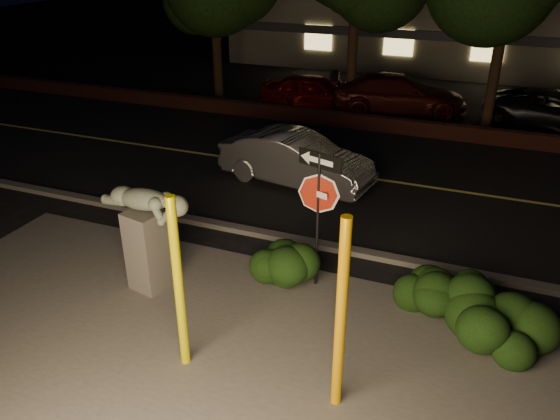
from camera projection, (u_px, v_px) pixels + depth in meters
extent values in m
plane|color=black|center=(398.00, 146.00, 17.53)|extent=(90.00, 90.00, 0.00)
cube|color=#4C4944|center=(263.00, 370.00, 8.36)|extent=(14.00, 6.00, 0.02)
cube|color=black|center=(378.00, 180.00, 15.03)|extent=(80.00, 8.00, 0.01)
cube|color=#D0C553|center=(378.00, 179.00, 15.02)|extent=(80.00, 0.12, 0.00)
cube|color=#4C4944|center=(335.00, 248.00, 11.59)|extent=(80.00, 0.25, 0.12)
cube|color=#451E16|center=(406.00, 127.00, 18.50)|extent=(40.00, 0.35, 0.50)
cube|color=black|center=(429.00, 95.00, 23.36)|extent=(40.00, 12.00, 0.01)
cube|color=#676252|center=(454.00, 22.00, 29.14)|extent=(22.00, 10.00, 4.00)
cube|color=#333338|center=(443.00, 36.00, 24.89)|extent=(22.00, 0.20, 0.40)
cube|color=#FFD87F|center=(318.00, 38.00, 27.09)|extent=(1.40, 0.08, 1.20)
cube|color=#FFD87F|center=(399.00, 43.00, 25.77)|extent=(1.40, 0.08, 1.20)
cube|color=#FFD87F|center=(488.00, 48.00, 24.45)|extent=(1.40, 0.08, 1.20)
cylinder|color=black|center=(217.00, 53.00, 21.84)|extent=(0.36, 0.36, 3.75)
cylinder|color=black|center=(352.00, 56.00, 20.08)|extent=(0.36, 0.36, 4.25)
cylinder|color=black|center=(495.00, 72.00, 18.15)|extent=(0.36, 0.36, 4.00)
cylinder|color=#E0D803|center=(179.00, 286.00, 7.90)|extent=(0.14, 0.14, 2.86)
cylinder|color=#D99804|center=(341.00, 318.00, 7.13)|extent=(0.15, 0.15, 2.98)
cylinder|color=black|center=(318.00, 222.00, 9.88)|extent=(0.06, 0.06, 2.67)
cube|color=white|center=(319.00, 194.00, 9.63)|extent=(0.39, 0.15, 0.11)
cube|color=black|center=(320.00, 161.00, 9.35)|extent=(0.87, 0.31, 0.29)
cube|color=white|center=(320.00, 161.00, 9.35)|extent=(0.55, 0.20, 0.11)
cube|color=#4C4944|center=(148.00, 250.00, 10.05)|extent=(0.73, 0.73, 1.58)
sphere|color=slate|center=(177.00, 206.00, 9.12)|extent=(0.37, 0.37, 0.37)
ellipsoid|color=black|center=(291.00, 264.00, 10.20)|extent=(2.08, 1.55, 0.98)
ellipsoid|color=black|center=(448.00, 287.00, 9.37)|extent=(1.85, 1.15, 1.14)
ellipsoid|color=black|center=(504.00, 323.00, 8.58)|extent=(1.72, 1.40, 1.03)
imported|color=#A3A3A7|center=(296.00, 159.00, 14.54)|extent=(4.35, 2.12, 1.37)
imported|color=#730B04|center=(313.00, 92.00, 20.96)|extent=(4.14, 1.90, 1.37)
imported|color=#40120E|center=(397.00, 95.00, 20.44)|extent=(5.46, 3.33, 1.48)
imported|color=black|center=(557.00, 111.00, 18.77)|extent=(5.10, 3.19, 1.31)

